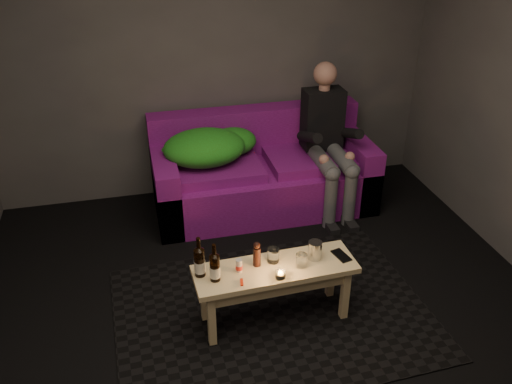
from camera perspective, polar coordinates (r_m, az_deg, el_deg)
The scene contains 17 objects.
floor at distance 3.61m, azimuth 2.59°, elevation -16.03°, with size 4.50×4.50×0.00m, color black.
room at distance 3.14m, azimuth 0.85°, elevation 12.13°, with size 4.50×4.50×4.50m.
rug at distance 3.84m, azimuth 1.73°, elevation -12.57°, with size 2.13×1.55×0.01m, color black.
sofa at distance 4.94m, azimuth 0.60°, elevation 1.92°, with size 1.94×0.87×0.84m.
green_blanket at distance 4.70m, azimuth -5.00°, elevation 4.79°, with size 0.85×0.58×0.29m.
person at distance 4.80m, azimuth 7.57°, elevation 5.71°, with size 0.35×0.81×1.30m.
coffee_table at distance 3.58m, azimuth 2.02°, elevation -8.87°, with size 1.08×0.38×0.43m.
beer_bottle_a at distance 3.42m, azimuth -5.96°, elevation -7.30°, with size 0.07×0.07×0.28m.
beer_bottle_b at distance 3.38m, azimuth -4.36°, elevation -7.88°, with size 0.07×0.07×0.27m.
salt_shaker at distance 3.47m, azimuth -1.80°, elevation -7.75°, with size 0.04×0.04×0.09m, color silver.
pepper_mill at distance 3.51m, azimuth 0.09°, elevation -6.83°, with size 0.05×0.05×0.13m, color black.
tumbler_back at distance 3.55m, azimuth 1.84°, elevation -6.68°, with size 0.08×0.08×0.09m, color white.
tealight at distance 3.43m, azimuth 2.59°, elevation -8.65°, with size 0.07×0.07×0.05m.
tumbler_front at distance 3.52m, azimuth 4.81°, elevation -7.18°, with size 0.07×0.07×0.09m, color white.
steel_cup at distance 3.59m, azimuth 6.22°, elevation -6.10°, with size 0.09×0.09×0.13m, color #ACAFB3.
smartphone at distance 3.67m, azimuth 8.96°, elevation -6.63°, with size 0.07×0.15×0.01m, color black.
red_lighter at distance 3.40m, azimuth -1.52°, elevation -9.47°, with size 0.02×0.06×0.01m, color red.
Camera 1 is at (-0.76, -2.43, 2.56)m, focal length 38.00 mm.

